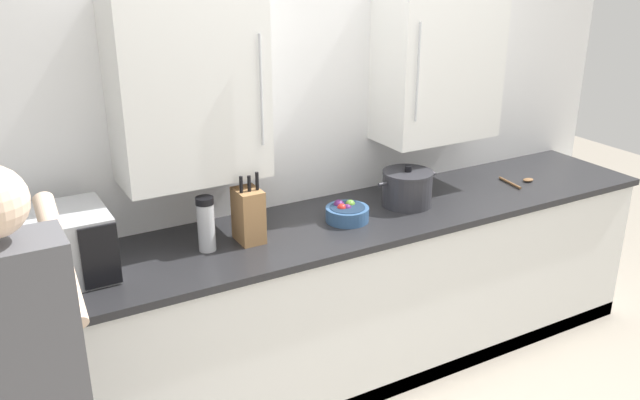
# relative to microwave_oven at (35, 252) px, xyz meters

# --- Properties ---
(back_wall_tiled) EXTENTS (4.02, 0.44, 2.55)m
(back_wall_tiled) POSITION_rel_microwave_oven_xyz_m (1.40, 0.29, 0.31)
(back_wall_tiled) COLOR white
(back_wall_tiled) RESTS_ON ground_plane
(counter_unit) EXTENTS (3.62, 0.67, 0.90)m
(counter_unit) POSITION_rel_microwave_oven_xyz_m (1.40, -0.03, -0.59)
(counter_unit) COLOR white
(counter_unit) RESTS_ON ground_plane
(microwave_oven) EXTENTS (0.59, 0.73, 0.28)m
(microwave_oven) POSITION_rel_microwave_oven_xyz_m (0.00, 0.00, 0.00)
(microwave_oven) COLOR #B7BABF
(microwave_oven) RESTS_ON counter_unit
(knife_block) EXTENTS (0.11, 0.15, 0.33)m
(knife_block) POSITION_rel_microwave_oven_xyz_m (0.90, -0.03, -0.01)
(knife_block) COLOR #A37547
(knife_block) RESTS_ON counter_unit
(thermos_flask) EXTENTS (0.08, 0.08, 0.25)m
(thermos_flask) POSITION_rel_microwave_oven_xyz_m (0.70, -0.03, -0.01)
(thermos_flask) COLOR #B7BABF
(thermos_flask) RESTS_ON counter_unit
(stock_pot) EXTENTS (0.36, 0.26, 0.21)m
(stock_pot) POSITION_rel_microwave_oven_xyz_m (1.80, -0.03, -0.05)
(stock_pot) COLOR #2D2D33
(stock_pot) RESTS_ON counter_unit
(wooden_spoon) EXTENTS (0.18, 0.19, 0.02)m
(wooden_spoon) POSITION_rel_microwave_oven_xyz_m (2.56, -0.07, -0.13)
(wooden_spoon) COLOR brown
(wooden_spoon) RESTS_ON counter_unit
(fruit_bowl) EXTENTS (0.21, 0.21, 0.10)m
(fruit_bowl) POSITION_rel_microwave_oven_xyz_m (1.42, -0.05, -0.10)
(fruit_bowl) COLOR #335684
(fruit_bowl) RESTS_ON counter_unit
(person_figure) EXTENTS (0.45, 0.58, 1.65)m
(person_figure) POSITION_rel_microwave_oven_xyz_m (-0.15, -0.77, -0.05)
(person_figure) COLOR #282D3D
(person_figure) RESTS_ON ground_plane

